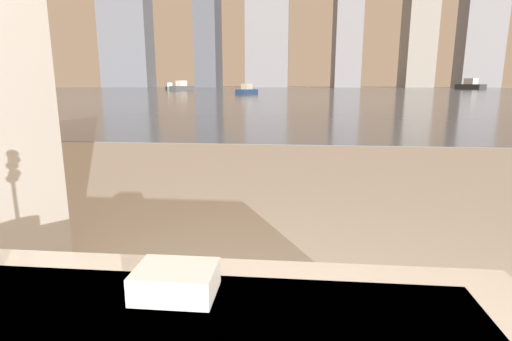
# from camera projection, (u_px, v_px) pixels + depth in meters

# --- Properties ---
(towel_stack) EXTENTS (0.22, 0.17, 0.08)m
(towel_stack) POSITION_uv_depth(u_px,v_px,m) (176.00, 281.00, 1.12)
(towel_stack) COLOR white
(towel_stack) RESTS_ON bathtub
(harbor_water) EXTENTS (180.00, 110.00, 0.01)m
(harbor_water) POSITION_uv_depth(u_px,v_px,m) (294.00, 91.00, 60.70)
(harbor_water) COLOR slate
(harbor_water) RESTS_ON ground_plane
(harbor_boat_0) EXTENTS (2.09, 3.01, 1.07)m
(harbor_boat_0) POSITION_uv_depth(u_px,v_px,m) (247.00, 91.00, 40.48)
(harbor_boat_0) COLOR navy
(harbor_boat_0) RESTS_ON harbor_water
(harbor_boat_1) EXTENTS (3.10, 4.28, 1.53)m
(harbor_boat_1) POSITION_uv_depth(u_px,v_px,m) (181.00, 87.00, 63.23)
(harbor_boat_1) COLOR #4C4C51
(harbor_boat_1) RESTS_ON harbor_water
(harbor_boat_3) EXTENTS (2.38, 3.49, 1.24)m
(harbor_boat_3) POSITION_uv_depth(u_px,v_px,m) (170.00, 87.00, 68.92)
(harbor_boat_3) COLOR #335647
(harbor_boat_3) RESTS_ON harbor_water
(harbor_boat_5) EXTENTS (4.14, 5.67, 2.03)m
(harbor_boat_5) POSITION_uv_depth(u_px,v_px,m) (470.00, 86.00, 74.44)
(harbor_boat_5) COLOR #2D2D33
(harbor_boat_5) RESTS_ON harbor_water
(skyline_tower_0) EXTENTS (13.99, 8.00, 44.76)m
(skyline_tower_0) POSITION_uv_depth(u_px,v_px,m) (124.00, 8.00, 115.05)
(skyline_tower_0) COLOR slate
(skyline_tower_0) RESTS_ON ground_plane
(skyline_tower_4) EXTENTS (7.52, 9.87, 26.26)m
(skyline_tower_4) POSITION_uv_depth(u_px,v_px,m) (418.00, 39.00, 109.18)
(skyline_tower_4) COLOR gray
(skyline_tower_4) RESTS_ON ground_plane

